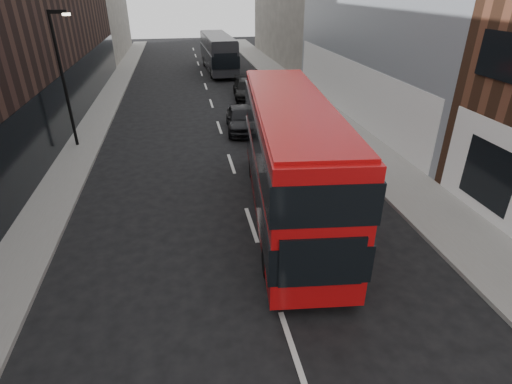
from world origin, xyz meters
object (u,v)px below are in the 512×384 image
car_a (241,118)px  street_lamp (63,72)px  red_bus (289,155)px  car_b (261,123)px  grey_bus (218,52)px  car_c (246,89)px

car_a → street_lamp: bearing=-168.4°
street_lamp → car_a: (9.54, 1.22, -3.41)m
red_bus → car_b: size_ratio=2.52×
grey_bus → street_lamp: bearing=-117.6°
car_b → red_bus: bearing=-87.9°
red_bus → car_b: red_bus is taller
car_a → car_b: (1.03, -1.13, 0.00)m
street_lamp → car_b: 11.11m
car_a → car_c: 8.08m
car_c → red_bus: bearing=-89.7°
street_lamp → car_c: size_ratio=1.43×
car_b → car_c: size_ratio=0.95×
street_lamp → grey_bus: size_ratio=0.62×
car_a → red_bus: bearing=-84.4°
car_b → street_lamp: bearing=-172.6°
grey_bus → car_b: 20.82m
grey_bus → car_b: grey_bus is taller
red_bus → car_a: size_ratio=2.60×
street_lamp → car_a: street_lamp is taller
car_b → car_c: (0.60, 9.04, -0.06)m
car_b → car_c: bearing=93.1°
street_lamp → car_b: (10.57, 0.09, -3.41)m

